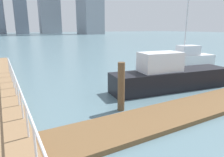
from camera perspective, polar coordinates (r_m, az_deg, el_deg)
name	(u,v)px	position (r m, az deg, el deg)	size (l,w,h in m)	color
ground_plane	(60,78)	(14.98, -14.48, 0.26)	(300.00, 300.00, 0.00)	slate
floating_dock	(206,105)	(10.19, 25.02, -6.73)	(15.65, 2.00, 0.18)	brown
dock_piling_5	(121,87)	(8.55, 2.62, -2.38)	(0.30, 0.30, 2.12)	brown
moored_boat_1	(184,58)	(20.53, 19.76, 5.52)	(6.23, 2.89, 7.50)	white
moored_boat_3	(169,76)	(12.04, 15.89, 0.59)	(7.45, 2.57, 2.19)	black
skyline_tower_3	(49,11)	(129.61, -17.31, 17.69)	(11.51, 8.62, 25.35)	#8C939E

